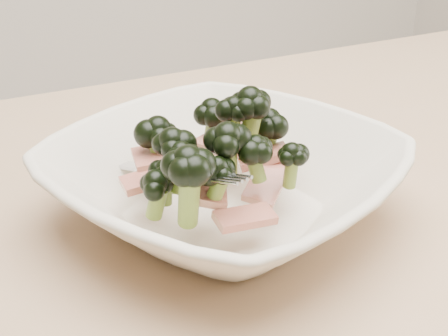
{
  "coord_description": "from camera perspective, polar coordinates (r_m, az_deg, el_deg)",
  "views": [
    {
      "loc": [
        -0.32,
        -0.43,
        1.05
      ],
      "look_at": [
        -0.1,
        0.0,
        0.8
      ],
      "focal_mm": 50.0,
      "sensor_mm": 36.0,
      "label": 1
    }
  ],
  "objects": [
    {
      "name": "dining_table",
      "position": [
        0.67,
        8.25,
        -9.67
      ],
      "size": [
        1.2,
        0.8,
        0.75
      ],
      "color": "tan",
      "rests_on": "ground"
    },
    {
      "name": "broccoli_dish",
      "position": [
        0.55,
        -0.12,
        -0.94
      ],
      "size": [
        0.39,
        0.39,
        0.12
      ],
      "color": "beige",
      "rests_on": "dining_table"
    }
  ]
}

